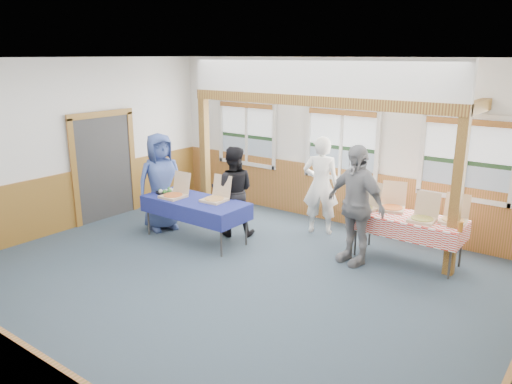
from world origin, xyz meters
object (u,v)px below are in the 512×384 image
Objects in this scene: woman_white at (321,185)px; table_right at (409,220)px; table_left at (195,202)px; woman_black at (233,191)px; person_grey at (355,205)px; man_blue at (161,182)px.

table_right is at bearing 148.93° from woman_white.
table_left is at bearing -169.10° from table_right.
table_right is 1.10× the size of woman_black.
woman_white is 1.63m from woman_black.
table_right is 0.92m from person_grey.
woman_black is 2.37m from person_grey.
table_right is at bearing 159.36° from woman_black.
table_left is 2.84m from person_grey.
woman_white reaches higher than table_left.
person_grey is at bearing 16.22° from table_left.
table_left is 1.18× the size of woman_black.
man_blue is (-2.54, -1.61, 0.01)m from woman_white.
person_grey is (2.72, 0.79, 0.26)m from table_left.
table_right is 1.85m from woman_white.
woman_white is at bearing 158.83° from table_right.
table_left is 1.07× the size of table_right.
table_right is 0.99× the size of man_blue.
woman_black is 0.90× the size of man_blue.
man_blue is at bearing -10.33° from woman_black.
table_left is 2.32m from woman_white.
woman_white is 3.01m from man_blue.
woman_black is at bearing -159.06° from person_grey.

